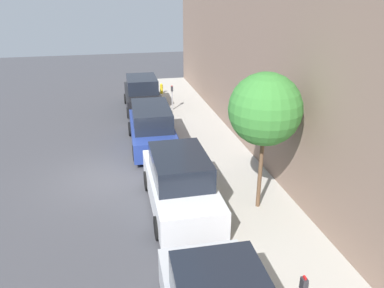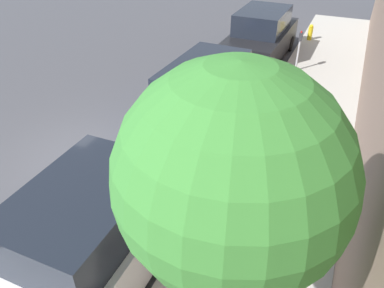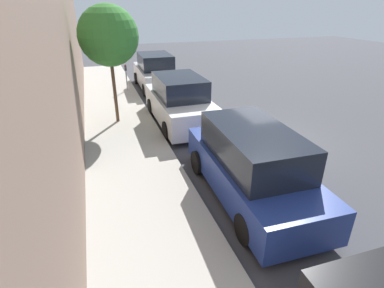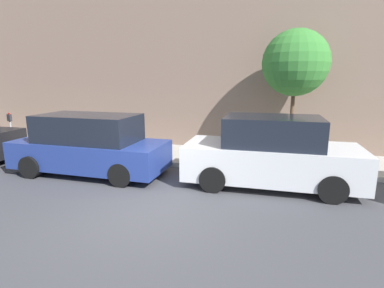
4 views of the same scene
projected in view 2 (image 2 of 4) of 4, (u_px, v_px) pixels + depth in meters
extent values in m
plane|color=#424247|center=(84.00, 158.00, 9.63)|extent=(60.00, 60.00, 0.00)
cube|color=#B2ADA3|center=(271.00, 209.00, 7.96)|extent=(2.78, 32.00, 0.15)
cube|color=silver|center=(94.00, 247.00, 6.32)|extent=(1.97, 4.80, 0.96)
cube|color=black|center=(86.00, 209.00, 5.83)|extent=(1.73, 2.60, 0.80)
cylinder|color=black|center=(102.00, 194.00, 7.95)|extent=(0.22, 0.71, 0.71)
cylinder|color=black|center=(181.00, 219.00, 7.33)|extent=(0.22, 0.71, 0.71)
cube|color=navy|center=(204.00, 105.00, 10.70)|extent=(2.04, 4.95, 0.84)
cube|color=black|center=(204.00, 78.00, 10.24)|extent=(1.76, 3.15, 0.84)
cylinder|color=black|center=(196.00, 88.00, 12.32)|extent=(0.22, 0.69, 0.69)
cylinder|color=black|center=(248.00, 98.00, 11.73)|extent=(0.22, 0.69, 0.69)
cylinder|color=black|center=(151.00, 133.00, 10.01)|extent=(0.22, 0.69, 0.69)
cylinder|color=black|center=(214.00, 148.00, 9.41)|extent=(0.22, 0.69, 0.69)
cube|color=black|center=(260.00, 42.00, 15.03)|extent=(2.03, 4.83, 0.96)
cube|color=black|center=(263.00, 20.00, 14.54)|extent=(1.76, 2.62, 0.80)
cylinder|color=black|center=(248.00, 38.00, 16.69)|extent=(0.22, 0.63, 0.63)
cylinder|color=black|center=(290.00, 44.00, 16.07)|extent=(0.22, 0.63, 0.63)
cylinder|color=black|center=(226.00, 61.00, 14.42)|extent=(0.22, 0.63, 0.63)
cylinder|color=black|center=(273.00, 68.00, 13.81)|extent=(0.22, 0.63, 0.63)
cylinder|color=#ADADB2|center=(298.00, 56.00, 13.74)|extent=(0.07, 0.07, 1.14)
cube|color=#2D2D33|center=(301.00, 36.00, 13.34)|extent=(0.11, 0.15, 0.28)
cube|color=red|center=(302.00, 32.00, 13.25)|extent=(0.04, 0.09, 0.05)
sphere|color=#387F33|center=(232.00, 176.00, 3.42)|extent=(2.23, 2.23, 2.23)
cylinder|color=gold|center=(310.00, 34.00, 16.87)|extent=(0.20, 0.20, 0.55)
sphere|color=gold|center=(311.00, 26.00, 16.69)|extent=(0.18, 0.18, 0.18)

